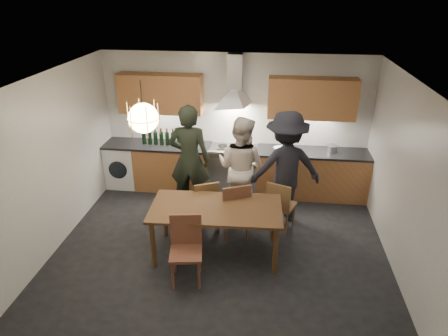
# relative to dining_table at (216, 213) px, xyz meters

# --- Properties ---
(ground) EXTENTS (5.00, 5.00, 0.00)m
(ground) POSITION_rel_dining_table_xyz_m (0.05, 0.08, -0.70)
(ground) COLOR black
(ground) RESTS_ON ground
(room_shell) EXTENTS (5.02, 4.52, 2.61)m
(room_shell) POSITION_rel_dining_table_xyz_m (0.05, 0.08, 1.00)
(room_shell) COLOR white
(room_shell) RESTS_ON ground
(counter_run) EXTENTS (5.00, 0.62, 0.90)m
(counter_run) POSITION_rel_dining_table_xyz_m (0.07, 2.03, -0.25)
(counter_run) COLOR #BF7E49
(counter_run) RESTS_ON ground
(range_stove) EXTENTS (0.90, 0.60, 0.92)m
(range_stove) POSITION_rel_dining_table_xyz_m (0.05, 2.02, -0.26)
(range_stove) COLOR silver
(range_stove) RESTS_ON ground
(wall_fixtures) EXTENTS (4.30, 0.54, 1.10)m
(wall_fixtures) POSITION_rel_dining_table_xyz_m (0.05, 2.14, 1.17)
(wall_fixtures) COLOR tan
(wall_fixtures) RESTS_ON ground
(pendant_lamp) EXTENTS (0.43, 0.43, 0.70)m
(pendant_lamp) POSITION_rel_dining_table_xyz_m (-0.95, -0.02, 1.40)
(pendant_lamp) COLOR black
(pendant_lamp) RESTS_ON ground
(dining_table) EXTENTS (1.92, 1.02, 0.79)m
(dining_table) POSITION_rel_dining_table_xyz_m (0.00, 0.00, 0.00)
(dining_table) COLOR brown
(dining_table) RESTS_ON ground
(chair_back_left) EXTENTS (0.53, 0.53, 0.89)m
(chair_back_left) POSITION_rel_dining_table_xyz_m (-0.26, 0.61, -0.19)
(chair_back_left) COLOR brown
(chair_back_left) RESTS_ON ground
(chair_back_mid) EXTENTS (0.59, 0.59, 0.99)m
(chair_back_mid) POSITION_rel_dining_table_xyz_m (0.23, 0.40, -0.13)
(chair_back_mid) COLOR brown
(chair_back_mid) RESTS_ON ground
(chair_back_right) EXTENTS (0.52, 0.52, 0.88)m
(chair_back_right) POSITION_rel_dining_table_xyz_m (0.93, 0.73, -0.20)
(chair_back_right) COLOR brown
(chair_back_right) RESTS_ON ground
(chair_front) EXTENTS (0.48, 0.48, 0.94)m
(chair_front) POSITION_rel_dining_table_xyz_m (-0.33, -0.57, -0.16)
(chair_front) COLOR brown
(chair_front) RESTS_ON ground
(person_left) EXTENTS (0.71, 0.48, 1.93)m
(person_left) POSITION_rel_dining_table_xyz_m (-0.64, 1.25, 0.26)
(person_left) COLOR black
(person_left) RESTS_ON ground
(person_mid) EXTENTS (1.06, 0.96, 1.78)m
(person_mid) POSITION_rel_dining_table_xyz_m (0.25, 1.21, 0.19)
(person_mid) COLOR beige
(person_mid) RESTS_ON ground
(person_right) EXTENTS (1.37, 0.99, 1.91)m
(person_right) POSITION_rel_dining_table_xyz_m (1.00, 1.14, 0.25)
(person_right) COLOR black
(person_right) RESTS_ON ground
(mixing_bowl) EXTENTS (0.35, 0.35, 0.06)m
(mixing_bowl) POSITION_rel_dining_table_xyz_m (0.92, 1.97, 0.23)
(mixing_bowl) COLOR #AFAFB3
(mixing_bowl) RESTS_ON counter_run
(stock_pot) EXTENTS (0.21, 0.21, 0.12)m
(stock_pot) POSITION_rel_dining_table_xyz_m (1.86, 2.04, 0.26)
(stock_pot) COLOR #B8B8BC
(stock_pot) RESTS_ON counter_run
(wine_bottles) EXTENTS (0.76, 0.08, 0.32)m
(wine_bottles) POSITION_rel_dining_table_xyz_m (-1.33, 2.03, 0.36)
(wine_bottles) COLOR black
(wine_bottles) RESTS_ON counter_run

